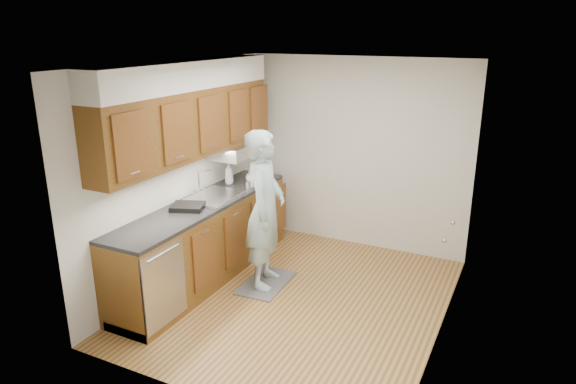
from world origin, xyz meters
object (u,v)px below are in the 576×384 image
Objects in this scene: soap_bottle_a at (229,173)px; soap_bottle_b at (252,179)px; soap_bottle_c at (250,175)px; steel_can at (248,186)px; person at (265,199)px; dish_rack at (188,207)px.

soap_bottle_b is at bearing 2.60° from soap_bottle_a.
soap_bottle_b is at bearing -53.12° from soap_bottle_c.
soap_bottle_c is (0.20, 0.19, -0.06)m from soap_bottle_a.
soap_bottle_c reaches higher than steel_can.
soap_bottle_a is 2.48× the size of steel_can.
dish_rack is (-0.73, -0.43, -0.06)m from person.
soap_bottle_a is 0.83× the size of dish_rack.
person is at bearing -43.21° from steel_can.
soap_bottle_b is 0.22m from soap_bottle_c.
soap_bottle_a reaches higher than soap_bottle_b.
soap_bottle_b reaches higher than soap_bottle_c.
person is 7.20× the size of soap_bottle_a.
dish_rack is at bearing -83.71° from soap_bottle_a.
dish_rack is at bearing -94.15° from soap_bottle_c.
soap_bottle_c is at bearing 116.33° from steel_can.
dish_rack is (0.11, -1.02, -0.11)m from soap_bottle_a.
steel_can is at bearing -77.52° from soap_bottle_b.
soap_bottle_a is 0.28m from soap_bottle_c.
soap_bottle_b reaches higher than dish_rack.
soap_bottle_c reaches higher than dish_rack.
soap_bottle_b is at bearing 25.65° from person.
steel_can is (0.37, -0.15, -0.08)m from soap_bottle_a.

